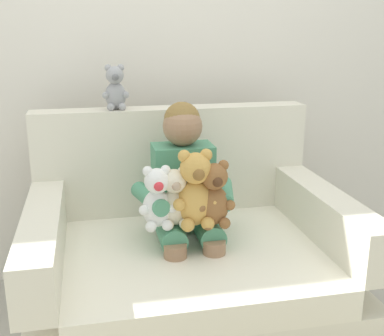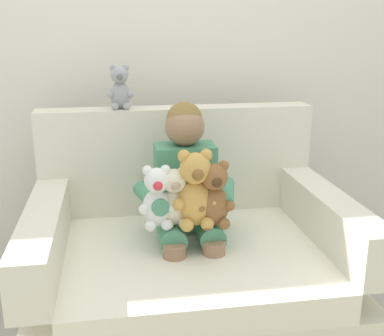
% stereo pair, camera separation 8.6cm
% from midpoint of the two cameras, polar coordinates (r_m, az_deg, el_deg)
% --- Properties ---
extents(ground_plane, '(8.00, 8.00, 0.00)m').
position_cam_midpoint_polar(ground_plane, '(2.31, 0.98, -18.80)').
color(ground_plane, '#ADA89E').
extents(back_wall, '(6.00, 0.10, 2.60)m').
position_cam_midpoint_polar(back_wall, '(2.62, -1.90, 15.64)').
color(back_wall, silver).
rests_on(back_wall, ground).
extents(armchair, '(1.32, 1.00, 0.96)m').
position_cam_midpoint_polar(armchair, '(2.19, 0.81, -11.73)').
color(armchair, silver).
rests_on(armchair, ground).
extents(seated_child, '(0.45, 0.39, 0.82)m').
position_cam_midpoint_polar(seated_child, '(2.09, 0.56, -2.61)').
color(seated_child, '#4C9370').
rests_on(seated_child, armchair).
extents(plush_brown, '(0.16, 0.13, 0.27)m').
position_cam_midpoint_polar(plush_brown, '(1.95, 3.85, -3.31)').
color(plush_brown, brown).
rests_on(plush_brown, armchair).
extents(plush_white, '(0.15, 0.12, 0.26)m').
position_cam_midpoint_polar(plush_white, '(1.94, -2.82, -3.61)').
color(plush_white, white).
rests_on(plush_white, armchair).
extents(plush_honey, '(0.19, 0.15, 0.32)m').
position_cam_midpoint_polar(plush_honey, '(1.94, 1.65, -2.74)').
color(plush_honey, gold).
rests_on(plush_honey, armchair).
extents(plush_cream, '(0.15, 0.12, 0.25)m').
position_cam_midpoint_polar(plush_cream, '(1.95, -0.79, -3.58)').
color(plush_cream, silver).
rests_on(plush_cream, armchair).
extents(plush_grey_on_backrest, '(0.12, 0.10, 0.21)m').
position_cam_midpoint_polar(plush_grey_on_backrest, '(2.30, -7.32, 9.20)').
color(plush_grey_on_backrest, '#9E9EA3').
rests_on(plush_grey_on_backrest, armchair).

